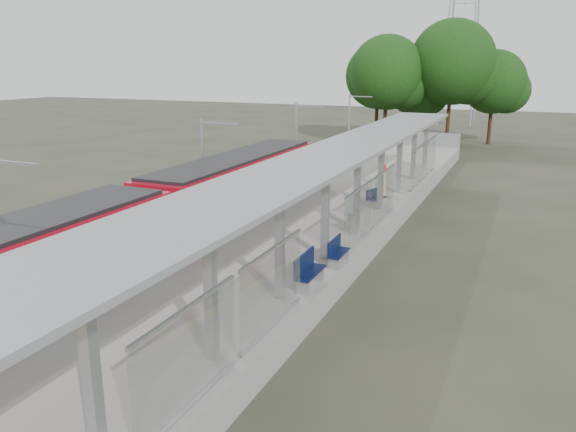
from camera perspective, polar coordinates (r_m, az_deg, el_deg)
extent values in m
cube|color=#59544C|center=(29.01, -4.34, -0.52)|extent=(3.00, 70.00, 0.24)
cube|color=gray|center=(27.16, 4.07, -0.79)|extent=(6.00, 50.00, 1.00)
cube|color=gold|center=(27.94, -0.84, 0.80)|extent=(0.60, 50.00, 0.02)
cube|color=#9EA0A5|center=(50.73, 13.71, 7.62)|extent=(6.00, 0.10, 1.20)
cube|color=#0D6687|center=(16.39, -25.17, -7.38)|extent=(0.04, 1.30, 2.00)
cube|color=black|center=(28.20, -5.12, 0.11)|extent=(2.50, 13.50, 0.70)
cube|color=#B00C1E|center=(27.82, -5.20, 3.29)|extent=(2.65, 13.50, 2.50)
cube|color=black|center=(27.81, -5.20, 3.39)|extent=(2.72, 12.96, 1.20)
cube|color=black|center=(27.58, -5.26, 5.93)|extent=(2.40, 12.82, 0.15)
cube|color=#0D6687|center=(27.24, -2.67, 2.75)|extent=(0.04, 1.30, 2.00)
cylinder|color=black|center=(24.43, -10.41, -3.24)|extent=(2.20, 0.70, 0.70)
cube|color=black|center=(22.15, -13.95, -0.91)|extent=(2.30, 0.80, 2.40)
cube|color=#9EA0A5|center=(10.77, -19.36, -14.94)|extent=(0.25, 0.25, 3.50)
cube|color=#9EA0A5|center=(13.60, -7.88, -7.63)|extent=(0.25, 0.25, 3.50)
cube|color=#9EA0A5|center=(16.91, -0.83, -2.84)|extent=(0.25, 0.25, 3.50)
cube|color=#9EA0A5|center=(20.46, 3.80, 0.37)|extent=(0.25, 0.25, 3.50)
cube|color=#9EA0A5|center=(24.16, 7.04, 2.61)|extent=(0.25, 0.25, 3.50)
cube|color=#9EA0A5|center=(27.94, 9.42, 4.25)|extent=(0.25, 0.25, 3.50)
cube|color=#9EA0A5|center=(31.78, 11.23, 5.49)|extent=(0.25, 0.25, 3.50)
cube|color=#9EA0A5|center=(35.65, 12.66, 6.45)|extent=(0.25, 0.25, 3.50)
cube|color=#9EA0A5|center=(39.54, 13.81, 7.23)|extent=(0.25, 0.25, 3.50)
cube|color=gray|center=(22.06, 4.68, 6.30)|extent=(3.20, 38.00, 0.16)
cylinder|color=#9EA0A5|center=(22.62, 0.94, 6.37)|extent=(0.24, 38.00, 0.24)
cube|color=silver|center=(11.99, -9.94, -13.98)|extent=(0.05, 3.70, 2.20)
cube|color=silver|center=(15.12, -1.55, -7.32)|extent=(0.05, 3.70, 2.20)
cube|color=silver|center=(22.24, 7.23, 0.03)|extent=(0.05, 3.70, 2.20)
cube|color=silver|center=(25.99, 9.76, 2.16)|extent=(0.05, 3.70, 2.20)
cube|color=silver|center=(33.67, 13.10, 4.97)|extent=(0.05, 3.70, 2.20)
cube|color=silver|center=(37.55, 14.27, 5.94)|extent=(0.05, 3.70, 2.20)
cylinder|color=#382316|center=(61.11, 8.97, 9.70)|extent=(0.36, 0.36, 4.45)
sphere|color=#224914|center=(60.85, 9.15, 13.87)|extent=(6.76, 6.76, 6.76)
cylinder|color=#382316|center=(57.15, 9.80, 9.43)|extent=(0.36, 0.36, 4.73)
sphere|color=#224914|center=(56.88, 10.03, 14.18)|extent=(7.20, 7.20, 7.20)
cylinder|color=#382316|center=(60.04, 12.68, 9.07)|extent=(0.36, 0.36, 3.73)
sphere|color=#224914|center=(59.77, 12.89, 12.62)|extent=(5.67, 5.67, 5.67)
cylinder|color=#382316|center=(58.39, 15.96, 9.51)|extent=(0.36, 0.36, 5.37)
sphere|color=#224914|center=(58.14, 16.36, 14.77)|extent=(8.17, 8.17, 8.17)
cylinder|color=#382316|center=(60.79, 19.82, 8.81)|extent=(0.36, 0.36, 4.12)
sphere|color=#224914|center=(60.52, 20.18, 12.68)|extent=(6.27, 6.27, 6.27)
cube|color=#9EA0A5|center=(18.38, -26.38, 4.90)|extent=(2.00, 0.08, 0.08)
cylinder|color=#9EA0A5|center=(28.46, -8.61, 4.38)|extent=(0.16, 0.16, 5.40)
cube|color=#9EA0A5|center=(27.58, -7.03, 9.34)|extent=(2.00, 0.08, 0.08)
cylinder|color=#9EA0A5|center=(39.00, 0.83, 7.48)|extent=(0.16, 0.16, 5.40)
cube|color=#9EA0A5|center=(38.36, 2.25, 11.10)|extent=(2.00, 0.08, 0.08)
cylinder|color=#9EA0A5|center=(50.20, 6.21, 9.15)|extent=(0.16, 0.16, 5.40)
cube|color=#9EA0A5|center=(49.70, 7.42, 11.95)|extent=(2.00, 0.08, 0.08)
cube|color=#0D1A44|center=(18.13, 2.28, -5.78)|extent=(0.50, 1.65, 0.07)
cube|color=#0D1A44|center=(18.09, 1.64, -4.71)|extent=(0.07, 1.65, 0.60)
cube|color=#9EA0A5|center=(17.66, 1.49, -7.25)|extent=(0.44, 0.07, 0.48)
cube|color=#9EA0A5|center=(18.80, 3.01, -5.83)|extent=(0.44, 0.07, 0.48)
cube|color=#0D1A44|center=(20.26, 5.20, -3.77)|extent=(0.43, 1.39, 0.06)
cube|color=#0D1A44|center=(20.23, 4.72, -2.96)|extent=(0.07, 1.38, 0.51)
cube|color=#9EA0A5|center=(19.83, 4.67, -4.83)|extent=(0.37, 0.06, 0.41)
cube|color=#9EA0A5|center=(20.83, 5.67, -3.86)|extent=(0.37, 0.06, 0.41)
cube|color=#0D1A44|center=(28.63, 9.05, 1.77)|extent=(0.82, 1.40, 0.05)
cube|color=#0D1A44|center=(28.61, 8.72, 2.32)|extent=(0.49, 1.28, 0.49)
cube|color=#9EA0A5|center=(28.17, 8.75, 1.13)|extent=(0.36, 0.17, 0.39)
cube|color=#9EA0A5|center=(29.18, 9.30, 1.60)|extent=(0.36, 0.17, 0.39)
cylinder|color=beige|center=(31.06, 9.56, 3.40)|extent=(0.38, 0.38, 1.43)
cube|color=red|center=(30.90, 9.63, 4.95)|extent=(0.34, 0.13, 0.24)
cylinder|color=#9EA0A5|center=(23.86, 6.59, -0.74)|extent=(0.56, 0.56, 0.92)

